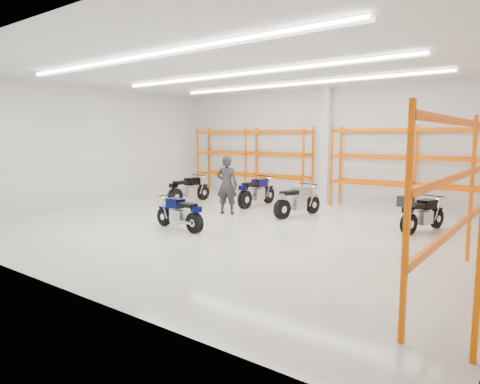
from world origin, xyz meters
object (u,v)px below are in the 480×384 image
Objects in this scene: motorcycle_main at (181,214)px; standing_man at (227,185)px; structural_column at (326,146)px; motorcycle_back_b at (256,192)px; motorcycle_back_a at (188,190)px; motorcycle_back_d at (420,214)px; motorcycle_back_c at (296,202)px.

standing_man is (-0.57, 2.76, 0.54)m from motorcycle_main.
motorcycle_back_b is at bearing -121.91° from structural_column.
motorcycle_main is 2.87m from standing_man.
motorcycle_main is 0.85× the size of motorcycle_back_b.
motorcycle_main is at bearing -48.13° from motorcycle_back_a.
structural_column reaches higher than motorcycle_back_b.
standing_man reaches higher than motorcycle_back_d.
motorcycle_main is at bearing -145.17° from motorcycle_back_d.
motorcycle_main is 0.91× the size of motorcycle_back_c.
motorcycle_back_b reaches higher than motorcycle_back_c.
motorcycle_back_a is 4.94m from motorcycle_back_c.
motorcycle_main is 6.53m from motorcycle_back_d.
motorcycle_back_d is at bearing -8.98° from motorcycle_back_b.
standing_man is at bearing -20.36° from motorcycle_back_a.
motorcycle_back_a is 1.03× the size of motorcycle_back_c.
standing_man is 0.44× the size of structural_column.
motorcycle_back_b is (-0.76, 4.70, 0.08)m from motorcycle_main.
motorcycle_back_d is (5.36, 3.73, 0.05)m from motorcycle_main.
standing_man is at bearing 101.71° from motorcycle_main.
structural_column is at bearing 142.10° from motorcycle_back_d.
standing_man reaches higher than motorcycle_back_c.
motorcycle_back_d reaches higher than motorcycle_main.
motorcycle_main is 0.43× the size of structural_column.
motorcycle_back_d is at bearing -37.90° from structural_column.
motorcycle_back_c is 1.08× the size of standing_man.
motorcycle_back_d is at bearing 167.91° from standing_man.
motorcycle_back_c is 4.00m from structural_column.
standing_man is (2.85, -1.06, 0.48)m from motorcycle_back_a.
motorcycle_back_c is at bearing 67.80° from motorcycle_main.
motorcycle_back_b reaches higher than motorcycle_back_d.
motorcycle_back_c is at bearing -78.93° from structural_column.
structural_column is (1.41, 4.50, 1.27)m from standing_man.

